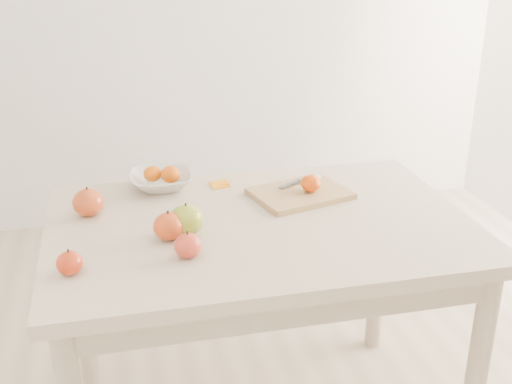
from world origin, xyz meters
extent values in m
cube|color=beige|center=(0.00, 0.00, 0.73)|extent=(1.20, 0.80, 0.04)
cylinder|color=#BCAA8E|center=(-0.54, 0.34, 0.35)|extent=(0.06, 0.06, 0.71)
cylinder|color=#BCAA8E|center=(0.54, 0.34, 0.35)|extent=(0.06, 0.06, 0.71)
cylinder|color=#BCAA8E|center=(0.54, -0.34, 0.35)|extent=(0.06, 0.06, 0.71)
cube|color=tan|center=(0.17, 0.15, 0.76)|extent=(0.33, 0.28, 0.02)
ellipsoid|color=#CD4007|center=(0.20, 0.14, 0.80)|extent=(0.06, 0.06, 0.05)
imported|color=silver|center=(-0.25, 0.32, 0.77)|extent=(0.20, 0.20, 0.05)
ellipsoid|color=#E65808|center=(-0.28, 0.33, 0.80)|extent=(0.06, 0.06, 0.05)
ellipsoid|color=#CB5507|center=(-0.22, 0.30, 0.80)|extent=(0.06, 0.06, 0.06)
cube|color=orange|center=(-0.07, 0.29, 0.75)|extent=(0.07, 0.05, 0.01)
cube|color=orange|center=(-0.05, 0.30, 0.75)|extent=(0.05, 0.05, 0.01)
cube|color=white|center=(0.23, 0.22, 0.78)|extent=(0.07, 0.06, 0.01)
cube|color=#3D4146|center=(0.15, 0.20, 0.78)|extent=(0.09, 0.07, 0.00)
ellipsoid|color=olive|center=(-0.21, -0.03, 0.79)|extent=(0.09, 0.09, 0.08)
ellipsoid|color=maroon|center=(-0.26, -0.06, 0.79)|extent=(0.08, 0.08, 0.08)
ellipsoid|color=maroon|center=(-0.23, -0.17, 0.78)|extent=(0.07, 0.07, 0.06)
ellipsoid|color=maroon|center=(-0.48, 0.15, 0.79)|extent=(0.09, 0.09, 0.08)
ellipsoid|color=#A2110B|center=(-0.52, -0.19, 0.78)|extent=(0.07, 0.07, 0.06)
camera|label=1|loc=(-0.39, -1.61, 1.53)|focal=45.00mm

